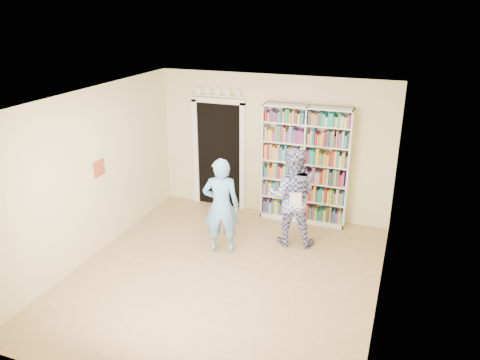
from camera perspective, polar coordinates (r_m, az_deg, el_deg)
name	(u,v)px	position (r m, az deg, el deg)	size (l,w,h in m)	color
floor	(224,276)	(7.28, -2.00, -11.59)	(5.00, 5.00, 0.00)	#A2784E
ceiling	(221,100)	(6.26, -2.31, 9.73)	(5.00, 5.00, 0.00)	white
wall_back	(273,147)	(8.88, 4.03, 4.10)	(4.50, 4.50, 0.00)	beige
wall_left	(91,175)	(7.75, -17.72, 0.57)	(5.00, 5.00, 0.00)	beige
wall_right	(387,218)	(6.22, 17.46, -4.45)	(5.00, 5.00, 0.00)	beige
bookshelf	(305,165)	(8.65, 7.94, 1.84)	(1.60, 0.30, 2.20)	white
doorway	(219,149)	(9.27, -2.58, 3.74)	(1.10, 0.08, 2.43)	black
wall_art	(99,168)	(7.87, -16.77, 1.37)	(0.03, 0.25, 0.25)	maroon
man_blue	(221,206)	(7.59, -2.32, -3.19)	(0.59, 0.39, 1.63)	#67A2E6
man_plaid	(292,197)	(7.88, 6.37, -2.02)	(0.83, 0.65, 1.72)	#2F3491
paper_sheet	(296,200)	(7.59, 6.78, -2.50)	(0.19, 0.01, 0.27)	white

